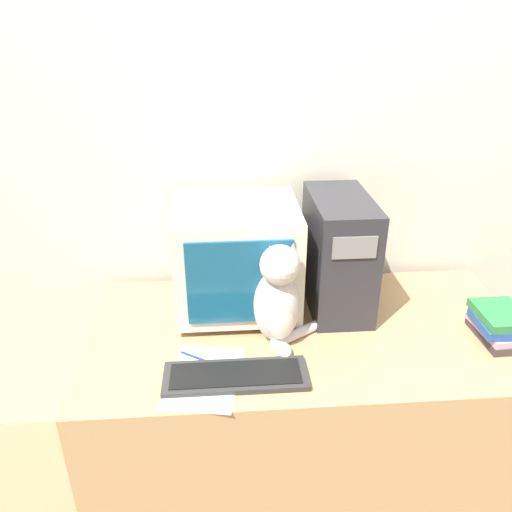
{
  "coord_description": "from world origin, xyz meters",
  "views": [
    {
      "loc": [
        -0.29,
        -1.05,
        1.77
      ],
      "look_at": [
        -0.18,
        0.45,
        1.03
      ],
      "focal_mm": 35.0,
      "sensor_mm": 36.0,
      "label": 1
    }
  ],
  "objects_px": {
    "book_stack": "(499,325)",
    "pen": "(201,359)",
    "crt_monitor": "(237,258)",
    "keyboard": "(236,376)",
    "cat": "(278,299)",
    "computer_tower": "(338,253)"
  },
  "relations": [
    {
      "from": "keyboard",
      "to": "cat",
      "type": "relative_size",
      "value": 1.2
    },
    {
      "from": "book_stack",
      "to": "pen",
      "type": "distance_m",
      "value": 1.0
    },
    {
      "from": "crt_monitor",
      "to": "cat",
      "type": "distance_m",
      "value": 0.26
    },
    {
      "from": "computer_tower",
      "to": "book_stack",
      "type": "distance_m",
      "value": 0.59
    },
    {
      "from": "keyboard",
      "to": "pen",
      "type": "height_order",
      "value": "keyboard"
    },
    {
      "from": "keyboard",
      "to": "cat",
      "type": "xyz_separation_m",
      "value": [
        0.15,
        0.19,
        0.15
      ]
    },
    {
      "from": "cat",
      "to": "book_stack",
      "type": "distance_m",
      "value": 0.75
    },
    {
      "from": "pen",
      "to": "crt_monitor",
      "type": "bearing_deg",
      "value": 67.14
    },
    {
      "from": "crt_monitor",
      "to": "computer_tower",
      "type": "height_order",
      "value": "computer_tower"
    },
    {
      "from": "crt_monitor",
      "to": "pen",
      "type": "bearing_deg",
      "value": -112.86
    },
    {
      "from": "computer_tower",
      "to": "cat",
      "type": "height_order",
      "value": "computer_tower"
    },
    {
      "from": "crt_monitor",
      "to": "keyboard",
      "type": "height_order",
      "value": "crt_monitor"
    },
    {
      "from": "crt_monitor",
      "to": "book_stack",
      "type": "bearing_deg",
      "value": -17.16
    },
    {
      "from": "computer_tower",
      "to": "pen",
      "type": "bearing_deg",
      "value": -147.47
    },
    {
      "from": "keyboard",
      "to": "book_stack",
      "type": "relative_size",
      "value": 2.14
    },
    {
      "from": "computer_tower",
      "to": "book_stack",
      "type": "height_order",
      "value": "computer_tower"
    },
    {
      "from": "crt_monitor",
      "to": "pen",
      "type": "distance_m",
      "value": 0.4
    },
    {
      "from": "cat",
      "to": "pen",
      "type": "height_order",
      "value": "cat"
    },
    {
      "from": "keyboard",
      "to": "book_stack",
      "type": "height_order",
      "value": "book_stack"
    },
    {
      "from": "book_stack",
      "to": "pen",
      "type": "bearing_deg",
      "value": -177.45
    },
    {
      "from": "crt_monitor",
      "to": "computer_tower",
      "type": "distance_m",
      "value": 0.37
    },
    {
      "from": "book_stack",
      "to": "pen",
      "type": "xyz_separation_m",
      "value": [
        -1.0,
        -0.04,
        -0.05
      ]
    }
  ]
}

